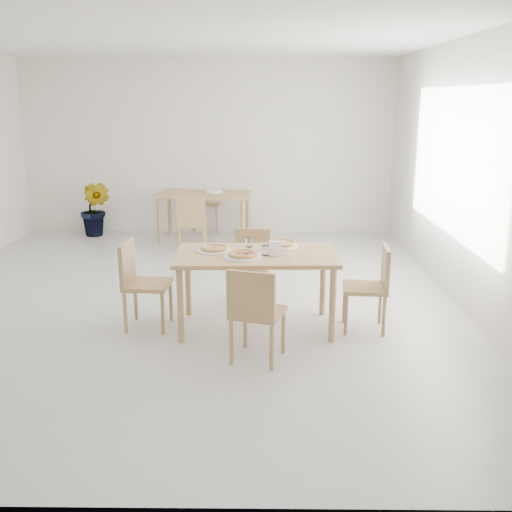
{
  "coord_description": "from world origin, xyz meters",
  "views": [
    {
      "loc": [
        0.89,
        -6.32,
        2.18
      ],
      "look_at": [
        0.83,
        -0.82,
        0.72
      ],
      "focal_mm": 42.0,
      "sensor_mm": 36.0,
      "label": 1
    }
  ],
  "objects_px": {
    "chair_back_n": "(211,198)",
    "chair_east": "(373,282)",
    "pizza_mushroom": "(281,243)",
    "pizza_pepperoni": "(243,254)",
    "chair_south": "(255,309)",
    "chair_north": "(252,260)",
    "tumbler_a": "(265,250)",
    "plate_margherita": "(214,250)",
    "chair_back_s": "(192,220)",
    "napkin_holder": "(275,249)",
    "chair_west": "(139,278)",
    "pizza_margherita": "(214,248)",
    "plate_mushroom": "(281,245)",
    "potted_plant": "(95,209)",
    "main_table": "(256,262)",
    "second_table": "(204,198)",
    "tumbler_b": "(249,242)",
    "plate_empty": "(213,191)",
    "plate_pepperoni": "(243,257)"
  },
  "relations": [
    {
      "from": "napkin_holder",
      "to": "plate_pepperoni",
      "type": "bearing_deg",
      "value": 173.05
    },
    {
      "from": "pizza_margherita",
      "to": "second_table",
      "type": "xyz_separation_m",
      "value": [
        -0.45,
        3.65,
        -0.12
      ]
    },
    {
      "from": "main_table",
      "to": "tumbler_a",
      "type": "height_order",
      "value": "tumbler_a"
    },
    {
      "from": "main_table",
      "to": "chair_north",
      "type": "height_order",
      "value": "chair_north"
    },
    {
      "from": "chair_south",
      "to": "napkin_holder",
      "type": "height_order",
      "value": "napkin_holder"
    },
    {
      "from": "pizza_pepperoni",
      "to": "tumbler_a",
      "type": "distance_m",
      "value": 0.23
    },
    {
      "from": "pizza_margherita",
      "to": "chair_back_s",
      "type": "relative_size",
      "value": 0.36
    },
    {
      "from": "plate_margherita",
      "to": "pizza_mushroom",
      "type": "xyz_separation_m",
      "value": [
        0.65,
        0.21,
        0.02
      ]
    },
    {
      "from": "main_table",
      "to": "plate_margherita",
      "type": "bearing_deg",
      "value": 168.53
    },
    {
      "from": "chair_south",
      "to": "chair_north",
      "type": "relative_size",
      "value": 1.06
    },
    {
      "from": "main_table",
      "to": "pizza_margherita",
      "type": "relative_size",
      "value": 5.19
    },
    {
      "from": "chair_back_n",
      "to": "napkin_holder",
      "type": "bearing_deg",
      "value": -64.02
    },
    {
      "from": "chair_north",
      "to": "tumbler_a",
      "type": "distance_m",
      "value": 0.98
    },
    {
      "from": "pizza_margherita",
      "to": "pizza_mushroom",
      "type": "distance_m",
      "value": 0.68
    },
    {
      "from": "plate_mushroom",
      "to": "pizza_mushroom",
      "type": "relative_size",
      "value": 0.93
    },
    {
      "from": "pizza_pepperoni",
      "to": "chair_back_n",
      "type": "relative_size",
      "value": 0.31
    },
    {
      "from": "plate_mushroom",
      "to": "tumbler_a",
      "type": "height_order",
      "value": "tumbler_a"
    },
    {
      "from": "potted_plant",
      "to": "chair_north",
      "type": "bearing_deg",
      "value": -50.51
    },
    {
      "from": "plate_mushroom",
      "to": "plate_margherita",
      "type": "bearing_deg",
      "value": -162.34
    },
    {
      "from": "main_table",
      "to": "chair_west",
      "type": "height_order",
      "value": "chair_west"
    },
    {
      "from": "tumbler_a",
      "to": "chair_south",
      "type": "bearing_deg",
      "value": -96.8
    },
    {
      "from": "second_table",
      "to": "chair_west",
      "type": "bearing_deg",
      "value": -89.18
    },
    {
      "from": "napkin_holder",
      "to": "second_table",
      "type": "height_order",
      "value": "napkin_holder"
    },
    {
      "from": "pizza_mushroom",
      "to": "chair_back_s",
      "type": "xyz_separation_m",
      "value": [
        -1.2,
        2.63,
        -0.3
      ]
    },
    {
      "from": "plate_margherita",
      "to": "plate_pepperoni",
      "type": "height_order",
      "value": "same"
    },
    {
      "from": "plate_margherita",
      "to": "plate_mushroom",
      "type": "distance_m",
      "value": 0.68
    },
    {
      "from": "chair_back_n",
      "to": "chair_east",
      "type": "bearing_deg",
      "value": -53.21
    },
    {
      "from": "chair_north",
      "to": "second_table",
      "type": "relative_size",
      "value": 0.53
    },
    {
      "from": "plate_pepperoni",
      "to": "pizza_margherita",
      "type": "distance_m",
      "value": 0.36
    },
    {
      "from": "plate_margherita",
      "to": "chair_back_s",
      "type": "bearing_deg",
      "value": 101.03
    },
    {
      "from": "chair_west",
      "to": "chair_back_s",
      "type": "distance_m",
      "value": 2.9
    },
    {
      "from": "chair_back_n",
      "to": "chair_south",
      "type": "bearing_deg",
      "value": -67.47
    },
    {
      "from": "plate_mushroom",
      "to": "potted_plant",
      "type": "relative_size",
      "value": 0.38
    },
    {
      "from": "chair_east",
      "to": "chair_north",
      "type": "bearing_deg",
      "value": -121.83
    },
    {
      "from": "plate_mushroom",
      "to": "napkin_holder",
      "type": "relative_size",
      "value": 2.42
    },
    {
      "from": "chair_east",
      "to": "chair_back_n",
      "type": "distance_m",
      "value": 4.96
    },
    {
      "from": "pizza_mushroom",
      "to": "chair_back_n",
      "type": "relative_size",
      "value": 0.39
    },
    {
      "from": "chair_north",
      "to": "tumbler_a",
      "type": "bearing_deg",
      "value": -72.88
    },
    {
      "from": "main_table",
      "to": "chair_south",
      "type": "bearing_deg",
      "value": -91.29
    },
    {
      "from": "tumbler_b",
      "to": "plate_empty",
      "type": "bearing_deg",
      "value": 100.22
    },
    {
      "from": "chair_north",
      "to": "pizza_pepperoni",
      "type": "distance_m",
      "value": 1.05
    },
    {
      "from": "plate_mushroom",
      "to": "tumbler_b",
      "type": "xyz_separation_m",
      "value": [
        -0.32,
        -0.03,
        0.04
      ]
    },
    {
      "from": "chair_west",
      "to": "potted_plant",
      "type": "bearing_deg",
      "value": 24.58
    },
    {
      "from": "chair_south",
      "to": "chair_back_s",
      "type": "relative_size",
      "value": 1.01
    },
    {
      "from": "napkin_holder",
      "to": "chair_back_n",
      "type": "xyz_separation_m",
      "value": [
        -1.0,
        4.63,
        -0.28
      ]
    },
    {
      "from": "chair_north",
      "to": "tumbler_a",
      "type": "height_order",
      "value": "tumbler_a"
    },
    {
      "from": "pizza_mushroom",
      "to": "pizza_pepperoni",
      "type": "height_order",
      "value": "same"
    },
    {
      "from": "pizza_mushroom",
      "to": "potted_plant",
      "type": "bearing_deg",
      "value": 127.97
    },
    {
      "from": "pizza_mushroom",
      "to": "pizza_pepperoni",
      "type": "distance_m",
      "value": 0.57
    },
    {
      "from": "chair_south",
      "to": "plate_empty",
      "type": "xyz_separation_m",
      "value": [
        -0.72,
        4.61,
        0.28
      ]
    }
  ]
}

